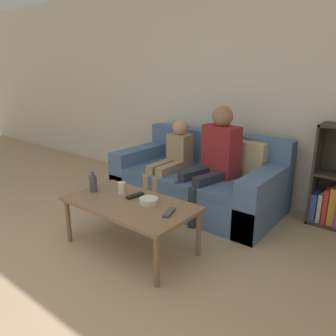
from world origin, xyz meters
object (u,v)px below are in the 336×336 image
object	(u,v)px
cup_near	(122,188)
tv_remote_1	(169,212)
tv_remote_0	(135,196)
snack_bowl	(149,201)
bottle	(93,183)
person_child	(173,158)
couch	(199,182)
person_adult	(216,154)
coffee_table	(130,206)

from	to	relation	value
cup_near	tv_remote_1	distance (m)	0.61
cup_near	tv_remote_1	xyz separation A→B (m)	(0.60, -0.08, -0.04)
tv_remote_0	snack_bowl	bearing A→B (deg)	-1.51
bottle	cup_near	bearing A→B (deg)	26.98
person_child	tv_remote_1	size ratio (longest dim) A/B	5.40
snack_bowl	bottle	world-z (taller)	bottle
couch	tv_remote_0	bearing A→B (deg)	-88.41
cup_near	tv_remote_0	bearing A→B (deg)	4.83
couch	snack_bowl	world-z (taller)	couch
cup_near	tv_remote_1	size ratio (longest dim) A/B	0.60
person_child	bottle	world-z (taller)	person_child
cup_near	person_child	bearing A→B (deg)	99.49
person_adult	tv_remote_0	world-z (taller)	person_adult
tv_remote_1	person_child	bearing A→B (deg)	108.80
snack_bowl	tv_remote_1	bearing A→B (deg)	-12.30
snack_bowl	person_adult	bearing A→B (deg)	88.19
couch	bottle	size ratio (longest dim) A/B	9.91
coffee_table	tv_remote_0	xyz separation A→B (m)	(-0.05, 0.11, 0.05)
person_adult	coffee_table	bearing A→B (deg)	-87.17
person_child	cup_near	distance (m)	0.97
couch	person_adult	world-z (taller)	person_adult
couch	bottle	world-z (taller)	couch
snack_bowl	person_child	bearing A→B (deg)	117.21
coffee_table	bottle	world-z (taller)	bottle
tv_remote_1	bottle	bearing A→B (deg)	165.56
tv_remote_0	tv_remote_1	bearing A→B (deg)	-3.18
cup_near	bottle	xyz separation A→B (m)	(-0.24, -0.12, 0.03)
tv_remote_1	snack_bowl	world-z (taller)	snack_bowl
person_child	tv_remote_0	world-z (taller)	person_child
person_child	bottle	bearing A→B (deg)	-94.56
person_child	tv_remote_1	bearing A→B (deg)	-53.57
cup_near	tv_remote_1	bearing A→B (deg)	-7.20
cup_near	couch	bearing A→B (deg)	83.71
tv_remote_0	person_child	bearing A→B (deg)	116.09
bottle	snack_bowl	bearing A→B (deg)	10.20
coffee_table	tv_remote_1	world-z (taller)	tv_remote_1
person_adult	person_child	size ratio (longest dim) A/B	1.21
coffee_table	snack_bowl	world-z (taller)	snack_bowl
person_adult	cup_near	bearing A→B (deg)	-98.65
couch	snack_bowl	bearing A→B (deg)	-78.71
person_child	person_adult	bearing A→B (deg)	5.18
snack_bowl	bottle	xyz separation A→B (m)	(-0.58, -0.10, 0.06)
coffee_table	tv_remote_1	size ratio (longest dim) A/B	6.34
couch	person_adult	bearing A→B (deg)	-18.40
tv_remote_0	tv_remote_1	world-z (taller)	same
coffee_table	tv_remote_1	bearing A→B (deg)	3.31
person_adult	bottle	bearing A→B (deg)	-106.95
person_child	cup_near	xyz separation A→B (m)	(0.16, -0.95, -0.05)
bottle	person_child	bearing A→B (deg)	85.50
coffee_table	cup_near	distance (m)	0.24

